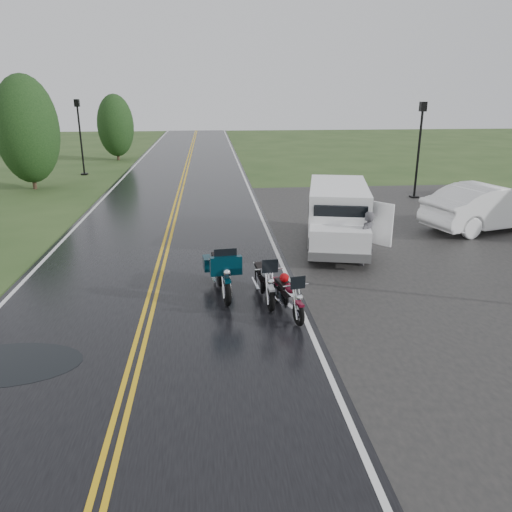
{
  "coord_description": "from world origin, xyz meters",
  "views": [
    {
      "loc": [
        1.61,
        -10.71,
        5.25
      ],
      "look_at": [
        2.8,
        2.0,
        1.0
      ],
      "focal_mm": 35.0,
      "sensor_mm": 36.0,
      "label": 1
    }
  ],
  "objects_px": {
    "van_white": "(313,229)",
    "sedan_white": "(490,208)",
    "motorcycle_red": "(299,305)",
    "lamp_post_far_left": "(81,137)",
    "person_at_van": "(366,239)",
    "motorcycle_teal": "(227,280)",
    "motorcycle_silver": "(271,289)",
    "lamp_post_far_right": "(419,151)"
  },
  "relations": [
    {
      "from": "motorcycle_silver",
      "to": "lamp_post_far_left",
      "type": "xyz_separation_m",
      "value": [
        -9.55,
        22.33,
        1.75
      ]
    },
    {
      "from": "person_at_van",
      "to": "lamp_post_far_right",
      "type": "height_order",
      "value": "lamp_post_far_right"
    },
    {
      "from": "van_white",
      "to": "sedan_white",
      "type": "height_order",
      "value": "van_white"
    },
    {
      "from": "motorcycle_red",
      "to": "van_white",
      "type": "distance_m",
      "value": 4.89
    },
    {
      "from": "sedan_white",
      "to": "motorcycle_silver",
      "type": "bearing_deg",
      "value": 109.88
    },
    {
      "from": "sedan_white",
      "to": "lamp_post_far_right",
      "type": "bearing_deg",
      "value": -12.14
    },
    {
      "from": "van_white",
      "to": "motorcycle_silver",
      "type": "bearing_deg",
      "value": -102.79
    },
    {
      "from": "motorcycle_red",
      "to": "lamp_post_far_left",
      "type": "bearing_deg",
      "value": 101.9
    },
    {
      "from": "sedan_white",
      "to": "van_white",
      "type": "bearing_deg",
      "value": 95.71
    },
    {
      "from": "motorcycle_teal",
      "to": "person_at_van",
      "type": "bearing_deg",
      "value": 25.86
    },
    {
      "from": "sedan_white",
      "to": "lamp_post_far_left",
      "type": "relative_size",
      "value": 1.14
    },
    {
      "from": "motorcycle_red",
      "to": "motorcycle_silver",
      "type": "xyz_separation_m",
      "value": [
        -0.55,
        0.85,
        0.06
      ]
    },
    {
      "from": "van_white",
      "to": "sedan_white",
      "type": "distance_m",
      "value": 8.27
    },
    {
      "from": "motorcycle_red",
      "to": "lamp_post_far_right",
      "type": "height_order",
      "value": "lamp_post_far_right"
    },
    {
      "from": "motorcycle_teal",
      "to": "sedan_white",
      "type": "xyz_separation_m",
      "value": [
        10.54,
        6.52,
        0.16
      ]
    },
    {
      "from": "motorcycle_teal",
      "to": "lamp_post_far_left",
      "type": "relative_size",
      "value": 0.52
    },
    {
      "from": "motorcycle_red",
      "to": "motorcycle_silver",
      "type": "height_order",
      "value": "motorcycle_silver"
    },
    {
      "from": "motorcycle_silver",
      "to": "lamp_post_far_left",
      "type": "height_order",
      "value": "lamp_post_far_left"
    },
    {
      "from": "motorcycle_teal",
      "to": "motorcycle_silver",
      "type": "bearing_deg",
      "value": -28.66
    },
    {
      "from": "motorcycle_red",
      "to": "lamp_post_far_right",
      "type": "bearing_deg",
      "value": 47.18
    },
    {
      "from": "lamp_post_far_left",
      "to": "lamp_post_far_right",
      "type": "bearing_deg",
      "value": -26.29
    },
    {
      "from": "van_white",
      "to": "sedan_white",
      "type": "relative_size",
      "value": 1.01
    },
    {
      "from": "person_at_van",
      "to": "motorcycle_teal",
      "type": "bearing_deg",
      "value": -9.28
    },
    {
      "from": "motorcycle_red",
      "to": "motorcycle_teal",
      "type": "relative_size",
      "value": 0.79
    },
    {
      "from": "motorcycle_silver",
      "to": "person_at_van",
      "type": "distance_m",
      "value": 4.7
    },
    {
      "from": "sedan_white",
      "to": "lamp_post_far_right",
      "type": "height_order",
      "value": "lamp_post_far_right"
    },
    {
      "from": "motorcycle_red",
      "to": "motorcycle_teal",
      "type": "height_order",
      "value": "motorcycle_teal"
    },
    {
      "from": "lamp_post_far_left",
      "to": "motorcycle_teal",
      "type": "bearing_deg",
      "value": -68.81
    },
    {
      "from": "motorcycle_silver",
      "to": "van_white",
      "type": "relative_size",
      "value": 0.4
    },
    {
      "from": "van_white",
      "to": "lamp_post_far_right",
      "type": "height_order",
      "value": "lamp_post_far_right"
    },
    {
      "from": "motorcycle_teal",
      "to": "motorcycle_red",
      "type": "bearing_deg",
      "value": -45.18
    },
    {
      "from": "sedan_white",
      "to": "lamp_post_far_left",
      "type": "bearing_deg",
      "value": 34.7
    },
    {
      "from": "van_white",
      "to": "motorcycle_red",
      "type": "bearing_deg",
      "value": -92.61
    },
    {
      "from": "motorcycle_teal",
      "to": "person_at_van",
      "type": "xyz_separation_m",
      "value": [
        4.44,
        2.82,
        0.11
      ]
    },
    {
      "from": "person_at_van",
      "to": "sedan_white",
      "type": "height_order",
      "value": "sedan_white"
    },
    {
      "from": "van_white",
      "to": "lamp_post_far_left",
      "type": "relative_size",
      "value": 1.15
    },
    {
      "from": "motorcycle_silver",
      "to": "lamp_post_far_right",
      "type": "relative_size",
      "value": 0.46
    },
    {
      "from": "motorcycle_silver",
      "to": "sedan_white",
      "type": "relative_size",
      "value": 0.4
    },
    {
      "from": "van_white",
      "to": "person_at_van",
      "type": "bearing_deg",
      "value": -8.03
    },
    {
      "from": "sedan_white",
      "to": "motorcycle_red",
      "type": "bearing_deg",
      "value": 114.76
    },
    {
      "from": "motorcycle_silver",
      "to": "van_white",
      "type": "distance_m",
      "value": 4.27
    },
    {
      "from": "motorcycle_red",
      "to": "person_at_van",
      "type": "bearing_deg",
      "value": 43.67
    }
  ]
}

